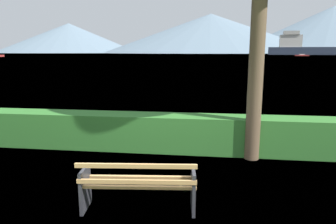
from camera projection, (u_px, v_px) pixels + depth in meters
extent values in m
plane|color=#4C6B33|center=(139.00, 208.00, 4.98)|extent=(1400.00, 1400.00, 0.00)
plane|color=#6B8EA3|center=(209.00, 54.00, 305.00)|extent=(620.00, 620.00, 0.00)
cube|color=tan|center=(137.00, 187.00, 4.71)|extent=(1.78, 0.25, 0.04)
cube|color=tan|center=(139.00, 182.00, 4.89)|extent=(1.78, 0.25, 0.04)
cube|color=tan|center=(140.00, 177.00, 5.08)|extent=(1.78, 0.25, 0.04)
cube|color=tan|center=(137.00, 182.00, 4.61)|extent=(1.78, 0.23, 0.06)
cube|color=tan|center=(136.00, 166.00, 4.51)|extent=(1.78, 0.23, 0.06)
cube|color=#2D2D33|center=(85.00, 189.00, 4.92)|extent=(0.10, 0.51, 0.68)
cube|color=#2D2D33|center=(193.00, 190.00, 4.87)|extent=(0.10, 0.51, 0.68)
cube|color=#2D6B28|center=(166.00, 133.00, 7.87)|extent=(11.83, 0.77, 0.90)
cylinder|color=brown|center=(257.00, 57.00, 6.86)|extent=(0.33, 0.33, 4.70)
cube|color=#2D384C|center=(330.00, 51.00, 232.49)|extent=(89.27, 24.13, 5.73)
cube|color=silver|center=(291.00, 41.00, 238.92)|extent=(17.25, 12.04, 9.17)
cube|color=beige|center=(291.00, 33.00, 237.77)|extent=(12.68, 12.38, 2.87)
cube|color=#B2332D|center=(302.00, 55.00, 174.56)|extent=(7.58, 3.23, 0.61)
cube|color=silver|center=(302.00, 54.00, 174.46)|extent=(2.84, 1.91, 0.50)
cone|color=slate|center=(69.00, 38.00, 560.29)|extent=(251.18, 251.18, 52.15)
cone|color=slate|center=(210.00, 33.00, 519.90)|extent=(357.84, 357.84, 64.02)
cone|color=slate|center=(333.00, 30.00, 524.50)|extent=(341.66, 341.66, 77.38)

